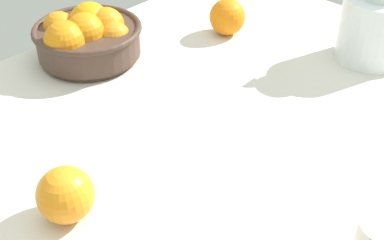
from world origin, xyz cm
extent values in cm
cube|color=silver|center=(0.00, 0.00, -1.50)|extent=(127.35, 97.16, 3.00)
cylinder|color=#473328|center=(4.49, 35.84, 0.60)|extent=(19.23, 19.23, 1.20)
cylinder|color=#473328|center=(4.49, 35.84, 4.01)|extent=(20.91, 20.91, 5.63)
torus|color=#473328|center=(4.49, 35.84, 6.83)|extent=(22.11, 22.11, 1.20)
sphere|color=orange|center=(8.36, 34.54, 6.57)|extent=(7.54, 7.54, 7.54)
sphere|color=orange|center=(6.69, 37.68, 6.83)|extent=(8.44, 8.44, 8.44)
sphere|color=orange|center=(1.76, 41.51, 6.09)|extent=(6.78, 6.78, 6.78)
sphere|color=orange|center=(-1.70, 34.78, 6.66)|extent=(8.30, 8.30, 8.30)
sphere|color=orange|center=(3.07, 34.62, 6.86)|extent=(8.04, 8.04, 8.04)
sphere|color=orange|center=(7.55, 31.21, 5.33)|extent=(6.70, 6.70, 6.70)
cylinder|color=white|center=(44.33, -6.40, 6.67)|extent=(14.30, 14.30, 13.34)
cylinder|color=#FDB53A|center=(44.33, -6.40, 3.57)|extent=(13.16, 13.16, 7.15)
sphere|color=orange|center=(-25.50, 2.68, 4.04)|extent=(8.07, 8.07, 8.07)
sphere|color=orange|center=(32.61, 22.43, 4.01)|extent=(8.02, 8.02, 8.02)
camera|label=1|loc=(-52.16, -45.78, 55.23)|focal=49.80mm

